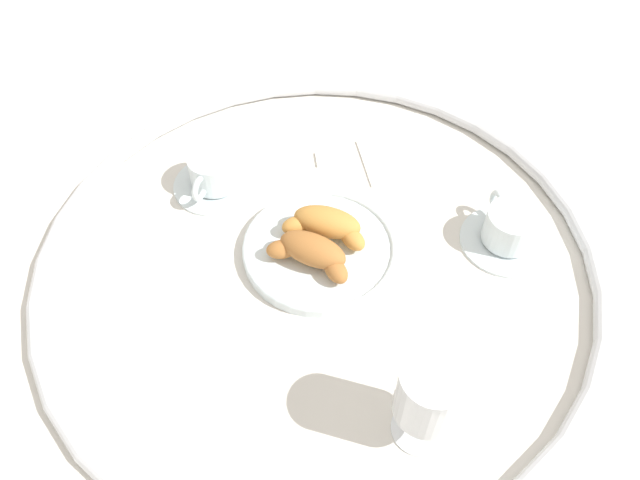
{
  "coord_description": "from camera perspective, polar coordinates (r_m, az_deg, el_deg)",
  "views": [
    {
      "loc": [
        -0.2,
        0.51,
        0.72
      ],
      "look_at": [
        0.01,
        -0.02,
        0.03
      ],
      "focal_mm": 34.9,
      "sensor_mm": 36.0,
      "label": 1
    }
  ],
  "objects": [
    {
      "name": "coffee_cup_near",
      "position": [
        0.95,
        16.94,
        0.88
      ],
      "size": [
        0.14,
        0.14,
        0.06
      ],
      "color": "silver",
      "rests_on": "ground_plane"
    },
    {
      "name": "ground_plane",
      "position": [
        0.9,
        -0.04,
        -2.05
      ],
      "size": [
        2.2,
        2.2,
        0.0
      ],
      "primitive_type": "plane",
      "color": "silver"
    },
    {
      "name": "sugar_packet",
      "position": [
        1.05,
        1.01,
        7.55
      ],
      "size": [
        0.06,
        0.05,
        0.01
      ],
      "primitive_type": "cube",
      "rotation": [
        0.0,
        0.0,
        0.5
      ],
      "color": "white",
      "rests_on": "ground_plane"
    },
    {
      "name": "folded_napkin",
      "position": [
        1.05,
        6.95,
        7.43
      ],
      "size": [
        0.15,
        0.15,
        0.01
      ],
      "primitive_type": "cube",
      "rotation": [
        0.0,
        0.0,
        0.56
      ],
      "color": "silver",
      "rests_on": "ground_plane"
    },
    {
      "name": "table_chrome_rim",
      "position": [
        0.89,
        -0.04,
        -1.59
      ],
      "size": [
        0.81,
        0.81,
        0.02
      ],
      "primitive_type": "torus",
      "color": "silver",
      "rests_on": "ground_plane"
    },
    {
      "name": "juice_glass_left",
      "position": [
        0.7,
        10.02,
        -13.76
      ],
      "size": [
        0.08,
        0.08,
        0.14
      ],
      "color": "white",
      "rests_on": "ground_plane"
    },
    {
      "name": "pastry_plate",
      "position": [
        0.91,
        -0.0,
        -0.8
      ],
      "size": [
        0.23,
        0.23,
        0.02
      ],
      "color": "silver",
      "rests_on": "ground_plane"
    },
    {
      "name": "croissant_small",
      "position": [
        0.87,
        -0.77,
        -1.12
      ],
      "size": [
        0.14,
        0.07,
        0.04
      ],
      "color": "#AD6B33",
      "rests_on": "pastry_plate"
    },
    {
      "name": "croissant_large",
      "position": [
        0.9,
        0.59,
        1.44
      ],
      "size": [
        0.14,
        0.07,
        0.04
      ],
      "color": "#CC893D",
      "rests_on": "pastry_plate"
    },
    {
      "name": "coffee_cup_far",
      "position": [
        1.0,
        -9.72,
        5.94
      ],
      "size": [
        0.14,
        0.14,
        0.06
      ],
      "color": "silver",
      "rests_on": "ground_plane"
    }
  ]
}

